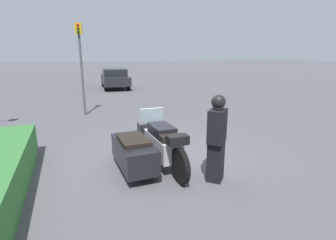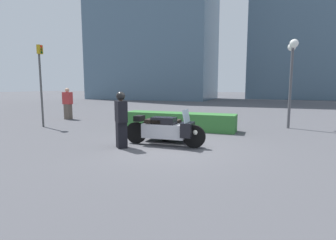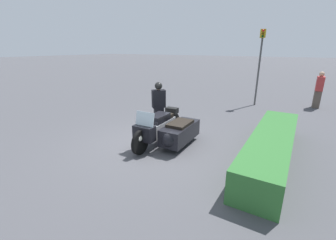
% 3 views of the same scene
% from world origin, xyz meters
% --- Properties ---
extents(ground_plane, '(160.00, 160.00, 0.00)m').
position_xyz_m(ground_plane, '(0.00, 0.00, 0.00)').
color(ground_plane, '#4C4C51').
extents(police_motorcycle, '(2.69, 1.32, 1.18)m').
position_xyz_m(police_motorcycle, '(-0.29, 0.45, 0.48)').
color(police_motorcycle, black).
rests_on(police_motorcycle, ground).
extents(officer_rider, '(0.54, 0.53, 1.73)m').
position_xyz_m(officer_rider, '(-1.42, -0.65, 0.91)').
color(officer_rider, black).
rests_on(officer_rider, ground).
extents(hedge_bush_curbside, '(4.89, 0.98, 0.73)m').
position_xyz_m(hedge_bush_curbside, '(-0.86, 3.31, 0.37)').
color(hedge_bush_curbside, '#337033').
rests_on(hedge_bush_curbside, ground).
extents(traffic_light_far, '(0.22, 0.28, 3.75)m').
position_xyz_m(traffic_light_far, '(-7.03, 1.73, 2.43)').
color(traffic_light_far, '#4C4C4C').
rests_on(traffic_light_far, ground).
extents(pedestrian_bystander, '(0.52, 0.32, 1.79)m').
position_xyz_m(pedestrian_bystander, '(-8.02, 4.48, 0.90)').
color(pedestrian_bystander, brown).
rests_on(pedestrian_bystander, ground).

